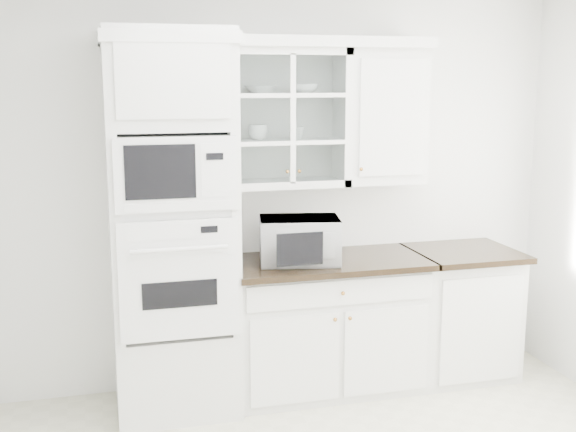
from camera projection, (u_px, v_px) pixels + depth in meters
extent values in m
cube|color=white|center=(276.00, 190.00, 4.96)|extent=(4.00, 0.02, 2.70)
cube|color=white|center=(172.00, 226.00, 4.50)|extent=(0.76, 0.65, 2.40)
cube|color=white|center=(179.00, 280.00, 4.23)|extent=(0.70, 0.03, 0.72)
cube|color=black|center=(180.00, 294.00, 4.22)|extent=(0.44, 0.01, 0.16)
cube|color=white|center=(176.00, 175.00, 4.11)|extent=(0.70, 0.03, 0.43)
cube|color=black|center=(160.00, 172.00, 4.07)|extent=(0.40, 0.01, 0.31)
cube|color=white|center=(327.00, 326.00, 4.92)|extent=(1.30, 0.60, 0.88)
cube|color=#312211|center=(329.00, 262.00, 4.80)|extent=(1.32, 0.67, 0.04)
cube|color=white|center=(459.00, 314.00, 5.18)|extent=(0.70, 0.60, 0.88)
cube|color=#312211|center=(464.00, 253.00, 5.06)|extent=(0.72, 0.67, 0.04)
cube|color=white|center=(286.00, 118.00, 4.72)|extent=(0.80, 0.33, 0.90)
cube|color=white|center=(286.00, 141.00, 4.75)|extent=(0.74, 0.29, 0.02)
cube|color=white|center=(286.00, 95.00, 4.70)|extent=(0.74, 0.29, 0.02)
cube|color=white|center=(382.00, 117.00, 4.89)|extent=(0.55, 0.33, 0.90)
cube|color=white|center=(271.00, 42.00, 4.58)|extent=(2.14, 0.38, 0.07)
imported|color=white|center=(299.00, 240.00, 4.71)|extent=(0.58, 0.52, 0.30)
imported|color=white|center=(261.00, 89.00, 4.66)|extent=(0.24, 0.24, 0.05)
imported|color=white|center=(304.00, 89.00, 4.70)|extent=(0.22, 0.22, 0.06)
imported|color=white|center=(258.00, 132.00, 4.69)|extent=(0.15, 0.15, 0.10)
imported|color=white|center=(297.00, 133.00, 4.75)|extent=(0.11, 0.11, 0.08)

